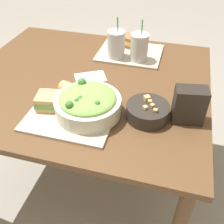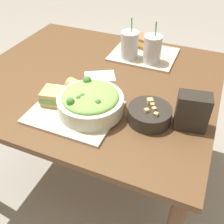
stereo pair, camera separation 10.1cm
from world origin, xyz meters
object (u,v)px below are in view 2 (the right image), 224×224
(drink_cup_red, at_px, (152,50))
(drink_cup_dark, at_px, (129,46))
(sandwich_far, at_px, (145,42))
(chip_bag, at_px, (192,112))
(baguette_far, at_px, (141,39))
(salad_bowl, at_px, (90,101))
(baguette_near, at_px, (82,90))
(soup_bowl, at_px, (150,114))
(napkin_folded, at_px, (100,76))
(sandwich_near, at_px, (59,97))

(drink_cup_red, bearing_deg, drink_cup_dark, 180.00)
(sandwich_far, relative_size, chip_bag, 1.07)
(sandwich_far, distance_m, baguette_far, 0.05)
(salad_bowl, relative_size, sandwich_far, 1.67)
(baguette_far, relative_size, chip_bag, 1.04)
(baguette_near, relative_size, drink_cup_dark, 0.77)
(soup_bowl, relative_size, chip_bag, 1.15)
(chip_bag, bearing_deg, soup_bowl, -179.94)
(sandwich_far, relative_size, baguette_far, 1.02)
(sandwich_far, xyz_separation_m, drink_cup_red, (0.08, -0.15, 0.04))
(salad_bowl, height_order, soup_bowl, salad_bowl)
(baguette_far, height_order, chip_bag, chip_bag)
(baguette_near, bearing_deg, soup_bowl, -77.47)
(sandwich_far, relative_size, napkin_folded, 0.88)
(sandwich_near, xyz_separation_m, sandwich_far, (0.19, 0.67, 0.00))
(salad_bowl, relative_size, baguette_near, 1.57)
(soup_bowl, distance_m, drink_cup_red, 0.48)
(soup_bowl, distance_m, napkin_folded, 0.40)
(baguette_near, xyz_separation_m, drink_cup_dark, (0.07, 0.43, 0.04))
(baguette_far, bearing_deg, napkin_folded, 155.97)
(sandwich_near, xyz_separation_m, drink_cup_dark, (0.14, 0.52, 0.04))
(drink_cup_red, bearing_deg, soup_bowl, -74.74)
(baguette_far, bearing_deg, salad_bowl, 167.65)
(sandwich_far, bearing_deg, salad_bowl, -74.07)
(baguette_near, height_order, chip_bag, chip_bag)
(baguette_far, xyz_separation_m, chip_bag, (0.40, -0.62, 0.03))
(salad_bowl, distance_m, chip_bag, 0.41)
(salad_bowl, relative_size, napkin_folded, 1.48)
(sandwich_near, height_order, napkin_folded, sandwich_near)
(sandwich_far, xyz_separation_m, napkin_folded, (-0.12, -0.39, -0.04))
(sandwich_far, bearing_deg, baguette_near, -82.39)
(soup_bowl, bearing_deg, salad_bowl, -168.83)
(drink_cup_red, bearing_deg, baguette_far, 122.38)
(drink_cup_dark, distance_m, chip_bag, 0.60)
(salad_bowl, distance_m, sandwich_near, 0.15)
(soup_bowl, height_order, drink_cup_dark, drink_cup_dark)
(drink_cup_red, height_order, chip_bag, drink_cup_red)
(chip_bag, bearing_deg, drink_cup_red, 113.52)
(soup_bowl, xyz_separation_m, napkin_folded, (-0.33, 0.23, -0.03))
(chip_bag, bearing_deg, sandwich_far, 112.40)
(sandwich_far, bearing_deg, soup_bowl, -52.49)
(soup_bowl, xyz_separation_m, drink_cup_red, (-0.13, 0.47, 0.05))
(drink_cup_red, bearing_deg, salad_bowl, -102.71)
(salad_bowl, distance_m, drink_cup_dark, 0.51)
(sandwich_far, bearing_deg, baguette_far, 154.92)
(drink_cup_red, bearing_deg, sandwich_near, -117.36)
(soup_bowl, bearing_deg, sandwich_far, 108.77)
(soup_bowl, distance_m, baguette_far, 0.70)
(drink_cup_red, distance_m, napkin_folded, 0.32)
(baguette_near, xyz_separation_m, sandwich_far, (0.12, 0.58, 0.00))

